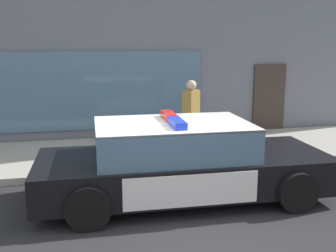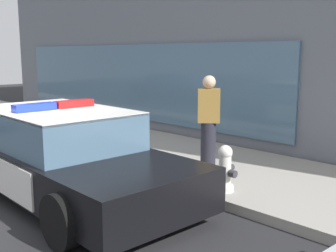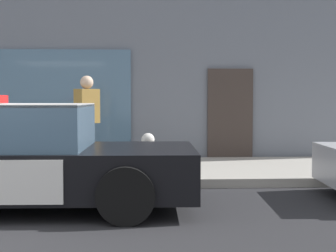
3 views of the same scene
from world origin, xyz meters
TOP-DOWN VIEW (x-y plane):
  - ground at (0.00, 0.00)m, footprint 48.00×48.00m
  - sidewalk at (0.00, 3.34)m, footprint 48.00×3.06m
  - police_cruiser at (0.48, 0.51)m, footprint 5.11×2.24m
  - fire_hydrant at (2.49, 2.16)m, footprint 0.34×0.39m
  - pedestrian_on_sidewalk at (1.39, 3.05)m, footprint 0.47×0.46m

SIDE VIEW (x-z plane):
  - ground at x=0.00m, z-range 0.00..0.00m
  - sidewalk at x=0.00m, z-range 0.00..0.15m
  - fire_hydrant at x=2.49m, z-range 0.14..0.86m
  - police_cruiser at x=0.48m, z-range -0.07..1.43m
  - pedestrian_on_sidewalk at x=1.39m, z-range 0.16..1.87m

